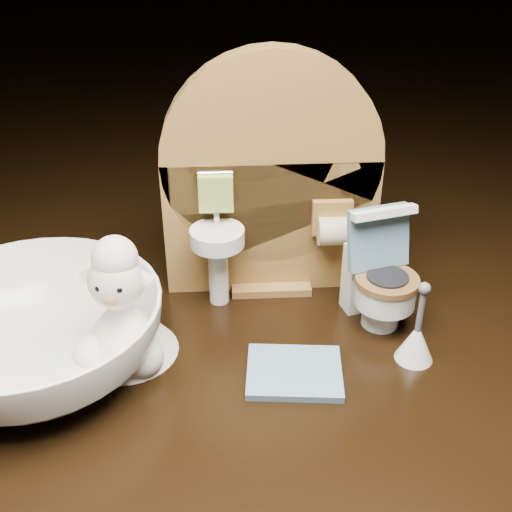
{
  "coord_description": "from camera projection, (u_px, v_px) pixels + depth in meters",
  "views": [
    {
      "loc": [
        -0.03,
        -0.28,
        0.23
      ],
      "look_at": [
        -0.01,
        0.02,
        0.05
      ],
      "focal_mm": 45.0,
      "sensor_mm": 36.0,
      "label": 1
    }
  ],
  "objects": [
    {
      "name": "ceramic_bowl",
      "position": [
        35.0,
        336.0,
        0.34
      ],
      "size": [
        0.15,
        0.15,
        0.04
      ],
      "primitive_type": "imported",
      "rotation": [
        0.0,
        0.0,
        -0.08
      ],
      "color": "white",
      "rests_on": "ground"
    },
    {
      "name": "backdrop_panel",
      "position": [
        270.0,
        191.0,
        0.38
      ],
      "size": [
        0.13,
        0.05,
        0.15
      ],
      "color": "olive",
      "rests_on": "ground"
    },
    {
      "name": "toilet_brush",
      "position": [
        416.0,
        339.0,
        0.35
      ],
      "size": [
        0.02,
        0.02,
        0.05
      ],
      "color": "white",
      "rests_on": "ground"
    },
    {
      "name": "toy_toilet",
      "position": [
        378.0,
        280.0,
        0.37
      ],
      "size": [
        0.04,
        0.05,
        0.07
      ],
      "rotation": [
        0.0,
        0.0,
        0.25
      ],
      "color": "white",
      "rests_on": "ground"
    },
    {
      "name": "plush_lamb",
      "position": [
        122.0,
        316.0,
        0.34
      ],
      "size": [
        0.06,
        0.06,
        0.07
      ],
      "rotation": [
        0.0,
        0.0,
        -0.15
      ],
      "color": "white",
      "rests_on": "ground"
    },
    {
      "name": "bath_mat",
      "position": [
        294.0,
        372.0,
        0.34
      ],
      "size": [
        0.05,
        0.05,
        0.0
      ],
      "primitive_type": "cube",
      "rotation": [
        0.0,
        0.0,
        -0.1
      ],
      "color": "#5E859D",
      "rests_on": "ground"
    }
  ]
}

